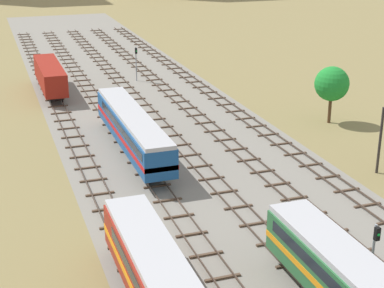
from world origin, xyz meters
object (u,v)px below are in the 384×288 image
at_px(diesel_railcar_left_mid, 133,128).
at_px(signal_post_nearest, 374,253).
at_px(signal_post_near, 136,59).
at_px(freight_boxcar_far_left_midfar, 50,75).

height_order(diesel_railcar_left_mid, signal_post_nearest, signal_post_nearest).
xyz_separation_m(diesel_railcar_left_mid, signal_post_near, (7.37, 27.95, 0.50)).
relative_size(signal_post_nearest, signal_post_near, 1.03).
relative_size(freight_boxcar_far_left_midfar, signal_post_nearest, 2.82).
bearing_deg(diesel_railcar_left_mid, signal_post_nearest, -75.45).
bearing_deg(signal_post_nearest, diesel_railcar_left_mid, 104.55).
distance_m(freight_boxcar_far_left_midfar, signal_post_near, 12.61).
distance_m(diesel_railcar_left_mid, signal_post_near, 28.91).
height_order(diesel_railcar_left_mid, signal_post_near, signal_post_near).
distance_m(freight_boxcar_far_left_midfar, signal_post_nearest, 54.92).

